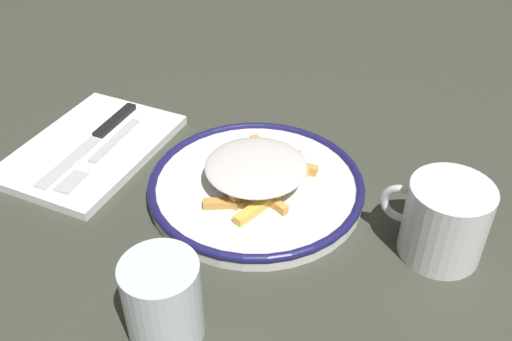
{
  "coord_description": "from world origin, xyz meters",
  "views": [
    {
      "loc": [
        -0.26,
        0.49,
        0.47
      ],
      "look_at": [
        0.0,
        0.0,
        0.04
      ],
      "focal_mm": 40.25,
      "sensor_mm": 36.0,
      "label": 1
    }
  ],
  "objects_px": {
    "fries_heap": "(255,170)",
    "coffee_mug": "(444,221)",
    "napkin": "(91,148)",
    "water_glass": "(163,300)",
    "knife": "(98,136)",
    "fork": "(101,154)",
    "plate": "(256,186)"
  },
  "relations": [
    {
      "from": "plate",
      "to": "water_glass",
      "type": "distance_m",
      "value": 0.23
    },
    {
      "from": "fries_heap",
      "to": "napkin",
      "type": "height_order",
      "value": "fries_heap"
    },
    {
      "from": "napkin",
      "to": "fork",
      "type": "relative_size",
      "value": 1.34
    },
    {
      "from": "fries_heap",
      "to": "knife",
      "type": "height_order",
      "value": "fries_heap"
    },
    {
      "from": "napkin",
      "to": "water_glass",
      "type": "xyz_separation_m",
      "value": [
        -0.27,
        0.2,
        0.04
      ]
    },
    {
      "from": "plate",
      "to": "knife",
      "type": "height_order",
      "value": "same"
    },
    {
      "from": "knife",
      "to": "water_glass",
      "type": "relative_size",
      "value": 2.37
    },
    {
      "from": "napkin",
      "to": "fork",
      "type": "bearing_deg",
      "value": 157.51
    },
    {
      "from": "coffee_mug",
      "to": "knife",
      "type": "bearing_deg",
      "value": 2.18
    },
    {
      "from": "coffee_mug",
      "to": "fork",
      "type": "bearing_deg",
      "value": 6.34
    },
    {
      "from": "napkin",
      "to": "water_glass",
      "type": "height_order",
      "value": "water_glass"
    },
    {
      "from": "fries_heap",
      "to": "water_glass",
      "type": "height_order",
      "value": "water_glass"
    },
    {
      "from": "fries_heap",
      "to": "water_glass",
      "type": "distance_m",
      "value": 0.23
    },
    {
      "from": "fork",
      "to": "coffee_mug",
      "type": "bearing_deg",
      "value": -173.66
    },
    {
      "from": "plate",
      "to": "fork",
      "type": "distance_m",
      "value": 0.22
    },
    {
      "from": "napkin",
      "to": "knife",
      "type": "height_order",
      "value": "knife"
    },
    {
      "from": "fork",
      "to": "coffee_mug",
      "type": "height_order",
      "value": "coffee_mug"
    },
    {
      "from": "knife",
      "to": "coffee_mug",
      "type": "distance_m",
      "value": 0.47
    },
    {
      "from": "napkin",
      "to": "knife",
      "type": "xyz_separation_m",
      "value": [
        0.0,
        -0.02,
        0.01
      ]
    },
    {
      "from": "napkin",
      "to": "knife",
      "type": "relative_size",
      "value": 1.13
    },
    {
      "from": "fork",
      "to": "water_glass",
      "type": "bearing_deg",
      "value": 142.24
    },
    {
      "from": "fries_heap",
      "to": "coffee_mug",
      "type": "xyz_separation_m",
      "value": [
        -0.23,
        -0.01,
        0.01
      ]
    },
    {
      "from": "plate",
      "to": "napkin",
      "type": "xyz_separation_m",
      "value": [
        0.24,
        0.03,
        -0.01
      ]
    },
    {
      "from": "fork",
      "to": "fries_heap",
      "type": "bearing_deg",
      "value": -168.62
    },
    {
      "from": "fries_heap",
      "to": "coffee_mug",
      "type": "relative_size",
      "value": 1.38
    },
    {
      "from": "plate",
      "to": "napkin",
      "type": "distance_m",
      "value": 0.24
    },
    {
      "from": "knife",
      "to": "fork",
      "type": "bearing_deg",
      "value": 134.99
    },
    {
      "from": "knife",
      "to": "coffee_mug",
      "type": "bearing_deg",
      "value": -177.82
    },
    {
      "from": "napkin",
      "to": "fork",
      "type": "height_order",
      "value": "fork"
    },
    {
      "from": "knife",
      "to": "napkin",
      "type": "bearing_deg",
      "value": 95.0
    },
    {
      "from": "fries_heap",
      "to": "knife",
      "type": "bearing_deg",
      "value": 2.75
    },
    {
      "from": "fork",
      "to": "knife",
      "type": "height_order",
      "value": "knife"
    }
  ]
}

